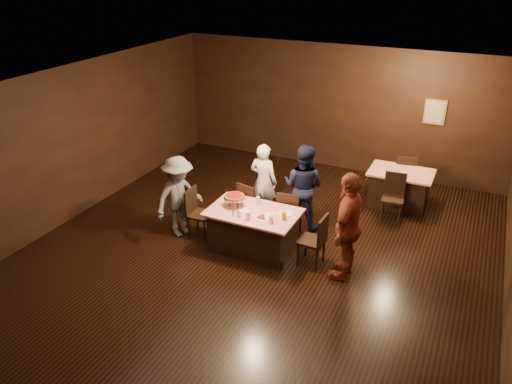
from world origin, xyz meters
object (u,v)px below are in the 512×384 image
chair_far_right (290,213)px  glass_front_left (248,216)px  diner_grey_knit (179,197)px  glass_back (258,200)px  plate_empty (286,214)px  glass_amber (284,216)px  glass_front_right (271,219)px  main_table (253,230)px  chair_end_left (200,214)px  back_table (399,188)px  chair_end_right (312,240)px  diner_red_shirt (348,226)px  pizza_stand (234,197)px  diner_navy_hoodie (303,186)px  diner_white_jacket (263,182)px  chair_far_left (251,204)px  chair_back_near (393,198)px  chair_back_far (405,174)px

chair_far_right → glass_front_left: bearing=65.1°
diner_grey_knit → glass_back: diner_grey_knit is taller
chair_far_right → plate_empty: bearing=97.5°
glass_amber → glass_front_right: bearing=-126.9°
main_table → chair_end_left: chair_end_left is taller
back_table → glass_front_right: glass_front_right is taller
chair_end_right → glass_front_left: (-1.05, -0.30, 0.37)m
diner_red_shirt → pizza_stand: bearing=-92.0°
chair_far_right → diner_grey_knit: diner_grey_knit is taller
diner_navy_hoodie → diner_white_jacket: bearing=3.9°
diner_white_jacket → back_table: bearing=-141.9°
diner_navy_hoodie → chair_far_right: bearing=83.2°
back_table → diner_white_jacket: diner_white_jacket is taller
diner_navy_hoodie → pizza_stand: bearing=56.0°
diner_grey_knit → glass_front_left: diner_grey_knit is taller
plate_empty → glass_front_left: (-0.50, -0.45, 0.06)m
chair_far_left → chair_far_right: same height
main_table → chair_back_near: bearing=47.4°
chair_far_right → glass_back: bearing=38.5°
chair_end_left → glass_front_right: (1.55, -0.25, 0.37)m
back_table → pizza_stand: bearing=-130.4°
diner_white_jacket → glass_front_left: bearing=107.4°
diner_navy_hoodie → pizza_stand: size_ratio=4.44×
plate_empty → glass_amber: bearing=-76.0°
glass_front_left → chair_back_near: bearing=51.7°
chair_back_near → plate_empty: chair_back_near is taller
chair_end_left → glass_amber: size_ratio=6.79×
main_table → chair_end_left: 1.10m
diner_white_jacket → glass_amber: diner_white_jacket is taller
chair_far_left → plate_empty: chair_far_left is taller
chair_back_far → plate_empty: chair_back_far is taller
chair_end_left → chair_back_far: 4.69m
chair_far_left → chair_back_far: (2.42, 2.75, 0.00)m
chair_end_right → chair_back_far: size_ratio=1.00×
diner_grey_knit → glass_front_left: bearing=-77.9°
chair_back_near → glass_amber: bearing=-128.9°
chair_end_left → glass_front_right: bearing=-101.4°
diner_white_jacket → chair_far_left: bearing=85.9°
chair_end_left → diner_red_shirt: size_ratio=0.51×
back_table → plate_empty: bearing=-118.2°
glass_front_right → main_table: bearing=150.9°
main_table → diner_white_jacket: bearing=106.3°
chair_far_right → diner_red_shirt: bearing=141.1°
glass_front_right → glass_amber: 0.25m
diner_red_shirt → glass_amber: 1.12m
chair_end_left → chair_back_near: (3.12, 2.20, 0.00)m
chair_far_right → chair_back_near: 2.18m
diner_white_jacket → glass_front_right: 1.65m
glass_front_right → pizza_stand: bearing=160.6°
chair_back_far → glass_front_right: (-1.57, -3.75, 0.37)m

